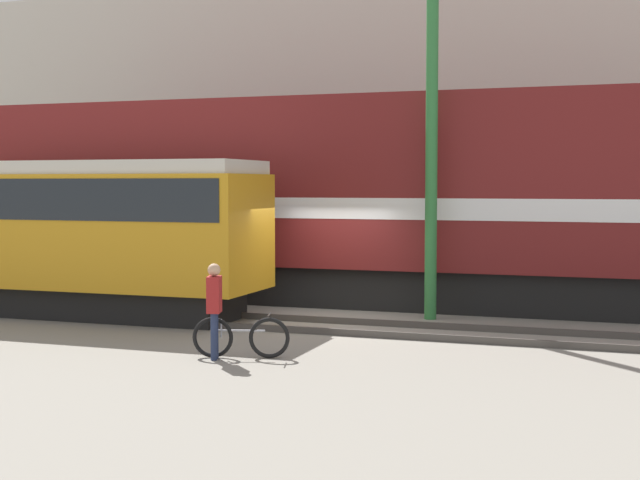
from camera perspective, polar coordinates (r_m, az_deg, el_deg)
name	(u,v)px	position (r m, az deg, el deg)	size (l,w,h in m)	color
ground_plane	(322,320)	(20.00, 0.13, -5.13)	(120.00, 120.00, 0.00)	gray
track_near	(305,324)	(18.93, -1.00, -5.41)	(60.00, 1.50, 0.14)	#47423D
track_far	(360,300)	(22.77, 2.55, -3.89)	(60.00, 1.51, 0.14)	#47423D
building_backdrop	(437,130)	(31.85, 7.50, 6.99)	(48.28, 6.00, 9.87)	beige
freight_locomotive	(360,197)	(22.58, 2.57, 2.74)	(21.33, 3.04, 5.77)	black
streetcar	(59,227)	(21.59, -16.39, 0.79)	(9.85, 2.54, 3.55)	black
bicycle	(241,337)	(15.68, -5.08, -6.23)	(1.66, 0.63, 0.78)	black
person	(214,301)	(15.51, -6.78, -3.92)	(0.31, 0.41, 1.67)	#232D4C
utility_pole_center	(432,144)	(20.05, 7.15, 6.10)	(0.27, 0.27, 7.84)	#2D7238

